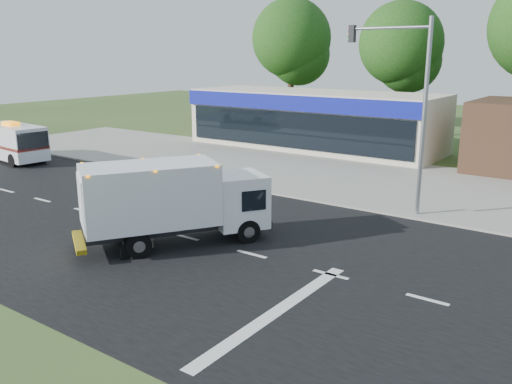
# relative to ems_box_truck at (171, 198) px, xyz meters

# --- Properties ---
(ground) EXTENTS (120.00, 120.00, 0.00)m
(ground) POSITION_rel_ems_box_truck_xyz_m (2.89, 0.80, -1.72)
(ground) COLOR #385123
(ground) RESTS_ON ground
(road_asphalt) EXTENTS (60.00, 14.00, 0.02)m
(road_asphalt) POSITION_rel_ems_box_truck_xyz_m (2.89, 0.80, -1.71)
(road_asphalt) COLOR black
(road_asphalt) RESTS_ON ground
(sidewalk) EXTENTS (60.00, 2.40, 0.12)m
(sidewalk) POSITION_rel_ems_box_truck_xyz_m (2.89, 9.00, -1.66)
(sidewalk) COLOR gray
(sidewalk) RESTS_ON ground
(parking_apron) EXTENTS (60.00, 9.00, 0.02)m
(parking_apron) POSITION_rel_ems_box_truck_xyz_m (2.89, 14.80, -1.71)
(parking_apron) COLOR gray
(parking_apron) RESTS_ON ground
(lane_markings) EXTENTS (55.20, 7.00, 0.01)m
(lane_markings) POSITION_rel_ems_box_truck_xyz_m (4.24, -0.56, -1.70)
(lane_markings) COLOR silver
(lane_markings) RESTS_ON road_asphalt
(ems_box_truck) EXTENTS (5.36, 6.78, 2.98)m
(ems_box_truck) POSITION_rel_ems_box_truck_xyz_m (0.00, 0.00, 0.00)
(ems_box_truck) COLOR black
(ems_box_truck) RESTS_ON ground
(emergency_worker) EXTENTS (0.71, 0.61, 1.75)m
(emergency_worker) POSITION_rel_ems_box_truck_xyz_m (-0.47, -0.76, -0.86)
(emergency_worker) COLOR tan
(emergency_worker) RESTS_ON ground
(ambulance_van) EXTENTS (5.46, 2.52, 2.49)m
(ambulance_van) POSITION_rel_ems_box_truck_xyz_m (-18.72, 5.30, -0.46)
(ambulance_van) COLOR white
(ambulance_van) RESTS_ON ground
(retail_strip_mall) EXTENTS (18.00, 6.20, 4.00)m
(retail_strip_mall) POSITION_rel_ems_box_truck_xyz_m (-6.11, 20.72, 0.29)
(retail_strip_mall) COLOR beige
(retail_strip_mall) RESTS_ON ground
(traffic_signal_pole) EXTENTS (3.51, 0.25, 8.00)m
(traffic_signal_pole) POSITION_rel_ems_box_truck_xyz_m (5.24, 8.40, 3.21)
(traffic_signal_pole) COLOR gray
(traffic_signal_pole) RESTS_ON ground
(background_trees) EXTENTS (36.77, 7.39, 12.10)m
(background_trees) POSITION_rel_ems_box_truck_xyz_m (2.04, 28.96, 5.66)
(background_trees) COLOR #332114
(background_trees) RESTS_ON ground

